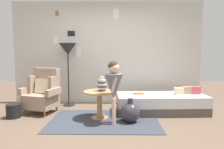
# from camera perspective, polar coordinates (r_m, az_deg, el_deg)

# --- Properties ---
(ground_plane) EXTENTS (12.00, 12.00, 0.00)m
(ground_plane) POSITION_cam_1_polar(r_m,az_deg,el_deg) (3.65, -2.71, -15.03)
(ground_plane) COLOR brown
(gallery_wall) EXTENTS (4.80, 0.12, 2.60)m
(gallery_wall) POSITION_cam_1_polar(r_m,az_deg,el_deg) (5.35, -1.45, 5.96)
(gallery_wall) COLOR beige
(gallery_wall) RESTS_ON ground
(rug) EXTENTS (2.08, 1.40, 0.01)m
(rug) POSITION_cam_1_polar(r_m,az_deg,el_deg) (4.09, -2.20, -12.59)
(rug) COLOR #333842
(rug) RESTS_ON ground
(armchair) EXTENTS (0.86, 0.73, 0.97)m
(armchair) POSITION_cam_1_polar(r_m,az_deg,el_deg) (4.80, -18.63, -4.74)
(armchair) COLOR olive
(armchair) RESTS_ON ground
(daybed) EXTENTS (1.94, 0.90, 0.40)m
(daybed) POSITION_cam_1_polar(r_m,az_deg,el_deg) (4.69, 13.38, -7.82)
(daybed) COLOR #4C4742
(daybed) RESTS_ON ground
(pillow_head) EXTENTS (0.21, 0.13, 0.17)m
(pillow_head) POSITION_cam_1_polar(r_m,az_deg,el_deg) (4.92, 22.05, -4.07)
(pillow_head) COLOR #D64C56
(pillow_head) RESTS_ON daybed
(pillow_mid) EXTENTS (0.23, 0.15, 0.17)m
(pillow_mid) POSITION_cam_1_polar(r_m,az_deg,el_deg) (4.86, 20.17, -4.14)
(pillow_mid) COLOR tan
(pillow_mid) RESTS_ON daybed
(pillow_back) EXTENTS (0.20, 0.15, 0.15)m
(pillow_back) POSITION_cam_1_polar(r_m,az_deg,el_deg) (4.76, 18.08, -4.37)
(pillow_back) COLOR beige
(pillow_back) RESTS_ON daybed
(side_table) EXTENTS (0.63, 0.63, 0.55)m
(side_table) POSITION_cam_1_polar(r_m,az_deg,el_deg) (4.13, -3.50, -6.66)
(side_table) COLOR tan
(side_table) RESTS_ON ground
(vase_striped) EXTENTS (0.19, 0.19, 0.29)m
(vase_striped) POSITION_cam_1_polar(r_m,az_deg,el_deg) (4.10, -2.81, -2.90)
(vase_striped) COLOR #2D384C
(vase_striped) RESTS_ON side_table
(floor_lamp) EXTENTS (0.42, 0.42, 1.54)m
(floor_lamp) POSITION_cam_1_polar(r_m,az_deg,el_deg) (5.15, -12.15, 6.26)
(floor_lamp) COLOR black
(floor_lamp) RESTS_ON ground
(person_child) EXTENTS (0.34, 0.34, 1.16)m
(person_child) POSITION_cam_1_polar(r_m,az_deg,el_deg) (3.74, 0.46, -2.63)
(person_child) COLOR #D8AD8E
(person_child) RESTS_ON ground
(book_on_daybed) EXTENTS (0.26, 0.22, 0.03)m
(book_on_daybed) POSITION_cam_1_polar(r_m,az_deg,el_deg) (4.61, 7.35, -5.21)
(book_on_daybed) COLOR #BE5D33
(book_on_daybed) RESTS_ON daybed
(demijohn_near) EXTENTS (0.37, 0.37, 0.46)m
(demijohn_near) POSITION_cam_1_polar(r_m,az_deg,el_deg) (3.96, 5.06, -10.40)
(demijohn_near) COLOR #332D38
(demijohn_near) RESTS_ON ground
(magazine_basket) EXTENTS (0.28, 0.28, 0.28)m
(magazine_basket) POSITION_cam_1_polar(r_m,az_deg,el_deg) (4.67, -25.65, -9.08)
(magazine_basket) COLOR black
(magazine_basket) RESTS_ON ground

